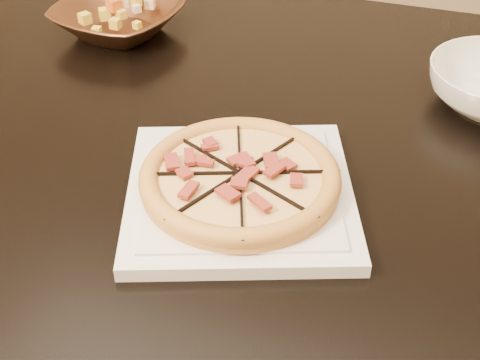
{
  "coord_description": "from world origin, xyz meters",
  "views": [
    {
      "loc": [
        0.42,
        -0.58,
        1.28
      ],
      "look_at": [
        0.19,
        0.01,
        0.78
      ],
      "focal_mm": 50.0,
      "sensor_mm": 36.0,
      "label": 1
    }
  ],
  "objects_px": {
    "plate": "(240,193)",
    "pizza": "(240,178)",
    "dining_table": "(213,162)",
    "bronze_bowl": "(118,19)"
  },
  "relations": [
    {
      "from": "dining_table",
      "to": "bronze_bowl",
      "type": "distance_m",
      "value": 0.34
    },
    {
      "from": "dining_table",
      "to": "plate",
      "type": "bearing_deg",
      "value": -57.18
    },
    {
      "from": "plate",
      "to": "pizza",
      "type": "bearing_deg",
      "value": -161.57
    },
    {
      "from": "plate",
      "to": "pizza",
      "type": "height_order",
      "value": "pizza"
    },
    {
      "from": "plate",
      "to": "bronze_bowl",
      "type": "xyz_separation_m",
      "value": [
        -0.37,
        0.36,
        0.02
      ]
    },
    {
      "from": "pizza",
      "to": "bronze_bowl",
      "type": "height_order",
      "value": "bronze_bowl"
    },
    {
      "from": "dining_table",
      "to": "plate",
      "type": "xyz_separation_m",
      "value": [
        0.11,
        -0.17,
        0.1
      ]
    },
    {
      "from": "pizza",
      "to": "bronze_bowl",
      "type": "distance_m",
      "value": 0.51
    },
    {
      "from": "pizza",
      "to": "bronze_bowl",
      "type": "bearing_deg",
      "value": 135.83
    },
    {
      "from": "bronze_bowl",
      "to": "dining_table",
      "type": "bearing_deg",
      "value": -35.69
    }
  ]
}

